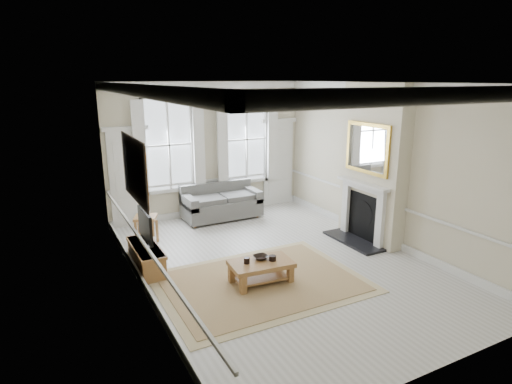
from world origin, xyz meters
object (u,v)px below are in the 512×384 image
side_table (146,221)px  coffee_table (261,266)px  sofa (221,204)px  tv_stand (146,258)px

side_table → coffee_table: size_ratio=0.54×
sofa → tv_stand: sofa is taller
side_table → coffee_table: 3.23m
coffee_table → tv_stand: size_ratio=0.87×
sofa → coffee_table: (-0.80, -3.68, -0.04)m
sofa → side_table: size_ratio=3.21×
sofa → coffee_table: size_ratio=1.72×
sofa → side_table: bearing=-160.9°
side_table → tv_stand: 1.53m
sofa → tv_stand: (-2.44, -2.19, -0.13)m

